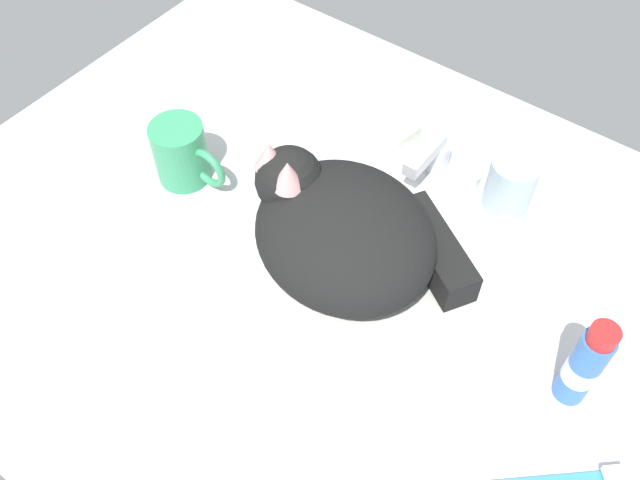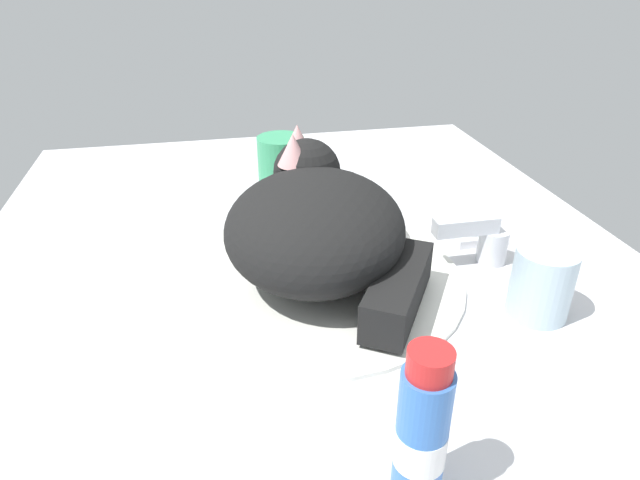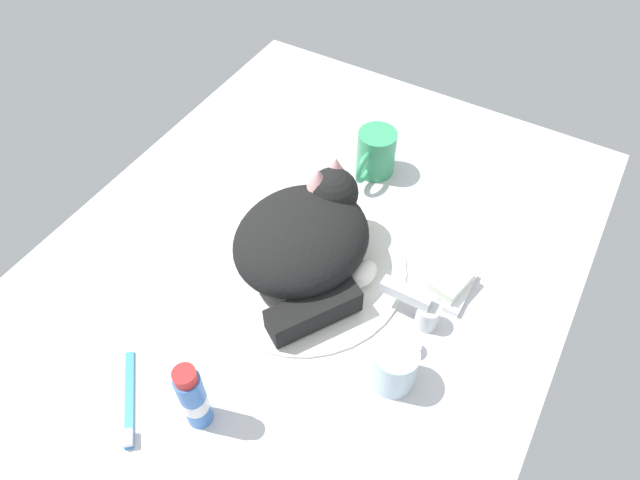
{
  "view_description": "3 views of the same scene",
  "coord_description": "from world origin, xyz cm",
  "px_view_note": "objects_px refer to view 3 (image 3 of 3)",
  "views": [
    {
      "loc": [
        26.8,
        -41.07,
        69.92
      ],
      "look_at": [
        -2.98,
        -0.78,
        4.45
      ],
      "focal_mm": 38.9,
      "sensor_mm": 36.0,
      "label": 1
    },
    {
      "loc": [
        52.88,
        -10.47,
        34.48
      ],
      "look_at": [
        -0.01,
        0.57,
        5.28
      ],
      "focal_mm": 30.97,
      "sensor_mm": 36.0,
      "label": 2
    },
    {
      "loc": [
        48.16,
        31.11,
        75.72
      ],
      "look_at": [
        -1.56,
        2.4,
        6.51
      ],
      "focal_mm": 32.32,
      "sensor_mm": 36.0,
      "label": 3
    }
  ],
  "objects_px": {
    "coffee_mug": "(376,154)",
    "rinse_cup": "(394,367)",
    "toothbrush": "(129,403)",
    "soap_bar": "(451,281)",
    "toothpaste_bottle": "(193,398)",
    "faucet": "(421,311)",
    "cat": "(307,237)"
  },
  "relations": [
    {
      "from": "faucet",
      "to": "toothbrush",
      "type": "distance_m",
      "value": 0.44
    },
    {
      "from": "faucet",
      "to": "toothbrush",
      "type": "xyz_separation_m",
      "value": [
        0.33,
        -0.29,
        -0.02
      ]
    },
    {
      "from": "cat",
      "to": "toothbrush",
      "type": "relative_size",
      "value": 2.5
    },
    {
      "from": "rinse_cup",
      "to": "toothbrush",
      "type": "height_order",
      "value": "rinse_cup"
    },
    {
      "from": "cat",
      "to": "soap_bar",
      "type": "distance_m",
      "value": 0.24
    },
    {
      "from": "soap_bar",
      "to": "toothbrush",
      "type": "relative_size",
      "value": 0.58
    },
    {
      "from": "faucet",
      "to": "rinse_cup",
      "type": "relative_size",
      "value": 1.81
    },
    {
      "from": "cat",
      "to": "coffee_mug",
      "type": "distance_m",
      "value": 0.26
    },
    {
      "from": "faucet",
      "to": "coffee_mug",
      "type": "relative_size",
      "value": 1.21
    },
    {
      "from": "cat",
      "to": "toothpaste_bottle",
      "type": "xyz_separation_m",
      "value": [
        0.3,
        0.01,
        -0.01
      ]
    },
    {
      "from": "coffee_mug",
      "to": "toothpaste_bottle",
      "type": "relative_size",
      "value": 0.87
    },
    {
      "from": "faucet",
      "to": "soap_bar",
      "type": "distance_m",
      "value": 0.08
    },
    {
      "from": "faucet",
      "to": "rinse_cup",
      "type": "bearing_deg",
      "value": 3.14
    },
    {
      "from": "coffee_mug",
      "to": "toothbrush",
      "type": "bearing_deg",
      "value": -8.15
    },
    {
      "from": "soap_bar",
      "to": "rinse_cup",
      "type": "bearing_deg",
      "value": -3.33
    },
    {
      "from": "toothpaste_bottle",
      "to": "toothbrush",
      "type": "xyz_separation_m",
      "value": [
        0.04,
        -0.1,
        -0.06
      ]
    },
    {
      "from": "soap_bar",
      "to": "toothpaste_bottle",
      "type": "bearing_deg",
      "value": -30.05
    },
    {
      "from": "cat",
      "to": "rinse_cup",
      "type": "height_order",
      "value": "cat"
    },
    {
      "from": "faucet",
      "to": "cat",
      "type": "xyz_separation_m",
      "value": [
        -0.01,
        -0.2,
        0.04
      ]
    },
    {
      "from": "rinse_cup",
      "to": "toothpaste_bottle",
      "type": "height_order",
      "value": "toothpaste_bottle"
    },
    {
      "from": "toothpaste_bottle",
      "to": "toothbrush",
      "type": "distance_m",
      "value": 0.12
    },
    {
      "from": "faucet",
      "to": "soap_bar",
      "type": "height_order",
      "value": "faucet"
    },
    {
      "from": "toothpaste_bottle",
      "to": "toothbrush",
      "type": "relative_size",
      "value": 1.11
    },
    {
      "from": "toothpaste_bottle",
      "to": "rinse_cup",
      "type": "bearing_deg",
      "value": 131.82
    },
    {
      "from": "cat",
      "to": "rinse_cup",
      "type": "xyz_separation_m",
      "value": [
        0.12,
        0.21,
        -0.03
      ]
    },
    {
      "from": "faucet",
      "to": "cat",
      "type": "relative_size",
      "value": 0.47
    },
    {
      "from": "coffee_mug",
      "to": "soap_bar",
      "type": "relative_size",
      "value": 1.66
    },
    {
      "from": "faucet",
      "to": "coffee_mug",
      "type": "distance_m",
      "value": 0.33
    },
    {
      "from": "rinse_cup",
      "to": "toothpaste_bottle",
      "type": "relative_size",
      "value": 0.58
    },
    {
      "from": "rinse_cup",
      "to": "soap_bar",
      "type": "relative_size",
      "value": 1.11
    },
    {
      "from": "coffee_mug",
      "to": "rinse_cup",
      "type": "bearing_deg",
      "value": 29.87
    },
    {
      "from": "cat",
      "to": "toothbrush",
      "type": "height_order",
      "value": "cat"
    }
  ]
}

